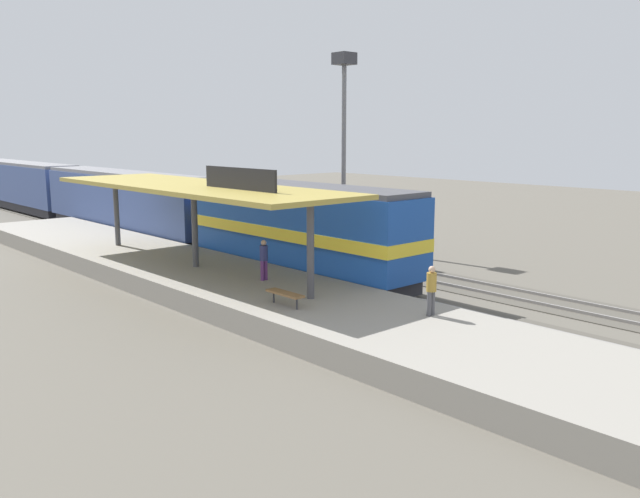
{
  "coord_description": "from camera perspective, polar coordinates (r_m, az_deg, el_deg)",
  "views": [
    {
      "loc": [
        -20.44,
        -25.88,
        7.01
      ],
      "look_at": [
        -1.38,
        -5.0,
        2.0
      ],
      "focal_mm": 36.89,
      "sensor_mm": 36.0,
      "label": 1
    }
  ],
  "objects": [
    {
      "name": "ground_plane",
      "position": [
        34.96,
        -1.43,
        -1.52
      ],
      "size": [
        120.0,
        120.0,
        0.0
      ],
      "primitive_type": "plane",
      "color": "#5B564C"
    },
    {
      "name": "track_near",
      "position": [
        33.71,
        -4.0,
        -1.92
      ],
      "size": [
        3.2,
        110.0,
        0.16
      ],
      "color": "#4E4941",
      "rests_on": "ground"
    },
    {
      "name": "track_far",
      "position": [
        36.68,
        1.64,
        -0.92
      ],
      "size": [
        3.2,
        110.0,
        0.16
      ],
      "color": "#4E4941",
      "rests_on": "ground"
    },
    {
      "name": "platform",
      "position": [
        31.04,
        -10.68,
        -2.33
      ],
      "size": [
        6.0,
        44.0,
        0.9
      ],
      "primitive_type": "cube",
      "color": "gray",
      "rests_on": "ground"
    },
    {
      "name": "station_canopy",
      "position": [
        30.37,
        -10.83,
        5.19
      ],
      "size": [
        5.2,
        18.0,
        4.7
      ],
      "color": "#47474C",
      "rests_on": "platform"
    },
    {
      "name": "platform_bench",
      "position": [
        23.52,
        -3.06,
        -3.91
      ],
      "size": [
        0.44,
        1.7,
        0.5
      ],
      "color": "#333338",
      "rests_on": "platform"
    },
    {
      "name": "locomotive",
      "position": [
        31.92,
        -2.04,
        1.76
      ],
      "size": [
        2.93,
        14.43,
        4.44
      ],
      "color": "#28282D",
      "rests_on": "track_near"
    },
    {
      "name": "passenger_carriage_front",
      "position": [
        47.02,
        -16.44,
        3.91
      ],
      "size": [
        2.9,
        20.0,
        4.24
      ],
      "color": "#28282D",
      "rests_on": "track_near"
    },
    {
      "name": "passenger_carriage_rear",
      "position": [
        66.29,
        -24.42,
        5.09
      ],
      "size": [
        2.9,
        20.0,
        4.24
      ],
      "color": "#28282D",
      "rests_on": "track_near"
    },
    {
      "name": "freight_car",
      "position": [
        38.73,
        -1.68,
        2.57
      ],
      "size": [
        2.8,
        12.0,
        3.54
      ],
      "color": "#28282D",
      "rests_on": "track_far"
    },
    {
      "name": "light_mast",
      "position": [
        40.36,
        2.09,
        12.01
      ],
      "size": [
        1.1,
        1.1,
        11.7
      ],
      "color": "slate",
      "rests_on": "ground"
    },
    {
      "name": "person_waiting",
      "position": [
        27.57,
        -4.9,
        -0.77
      ],
      "size": [
        0.34,
        0.34,
        1.71
      ],
      "color": "#663375",
      "rests_on": "platform"
    },
    {
      "name": "person_walking",
      "position": [
        22.48,
        9.64,
        -3.35
      ],
      "size": [
        0.34,
        0.34,
        1.71
      ],
      "color": "#4C4C51",
      "rests_on": "platform"
    }
  ]
}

